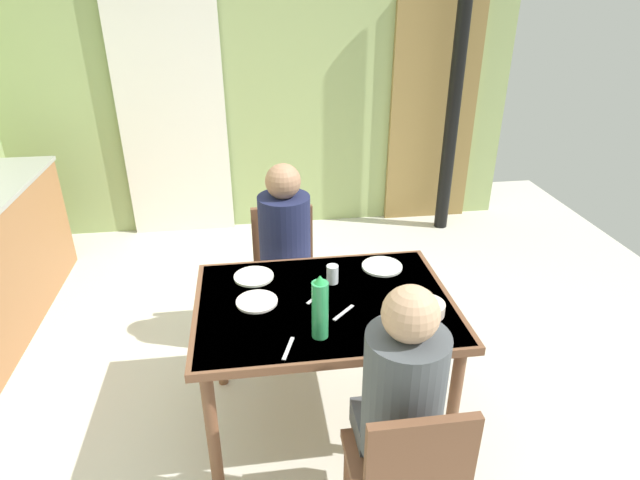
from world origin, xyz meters
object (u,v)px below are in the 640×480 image
water_bottle_green_near (320,308)px  dining_table (324,316)px  serving_bowl_center (426,308)px  chair_far_diner (285,268)px  chair_near_diner (407,474)px  person_near_diner (402,389)px  person_far_diner (285,237)px

water_bottle_green_near → dining_table: bearing=77.6°
serving_bowl_center → chair_far_diner: bearing=121.1°
chair_far_diner → serving_bowl_center: chair_far_diner is taller
water_bottle_green_near → serving_bowl_center: bearing=11.4°
chair_near_diner → serving_bowl_center: size_ratio=5.12×
chair_far_diner → person_near_diner: 1.51m
chair_far_diner → water_bottle_green_near: size_ratio=2.92×
chair_far_diner → serving_bowl_center: (0.58, -0.96, 0.28)m
dining_table → serving_bowl_center: serving_bowl_center is taller
dining_table → person_far_diner: person_far_diner is taller
person_far_diner → person_near_diner: bearing=103.9°
person_near_diner → person_far_diner: bearing=103.9°
serving_bowl_center → person_far_diner: bearing=125.2°
chair_far_diner → water_bottle_green_near: water_bottle_green_near is taller
chair_near_diner → water_bottle_green_near: bearing=115.1°
dining_table → water_bottle_green_near: 0.35m
person_near_diner → serving_bowl_center: bearing=62.9°
chair_far_diner → person_near_diner: (0.32, -1.45, 0.28)m
water_bottle_green_near → serving_bowl_center: size_ratio=1.75×
person_far_diner → water_bottle_green_near: size_ratio=2.58×
dining_table → chair_near_diner: (0.19, -0.79, -0.17)m
person_far_diner → serving_bowl_center: 1.00m
chair_far_diner → chair_near_diner: bearing=101.5°
person_near_diner → person_far_diner: size_ratio=1.00×
chair_near_diner → person_near_diner: 0.31m
chair_near_diner → person_far_diner: person_far_diner is taller
dining_table → water_bottle_green_near: size_ratio=4.10×
serving_bowl_center → water_bottle_green_near: bearing=-168.6°
dining_table → water_bottle_green_near: bearing=-102.4°
water_bottle_green_near → serving_bowl_center: water_bottle_green_near is taller
water_bottle_green_near → serving_bowl_center: (0.50, 0.10, -0.11)m
dining_table → person_near_diner: 0.69m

